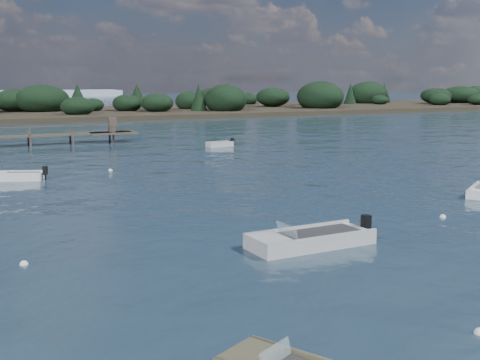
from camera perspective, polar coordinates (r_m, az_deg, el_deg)
ground at (r=78.22m, az=-16.91°, el=4.17°), size 400.00×400.00×0.00m
tender_far_grey_b at (r=61.20m, az=-1.94°, el=3.32°), size 3.09×1.40×1.04m
dinghy_mid_white_a at (r=25.03m, az=6.67°, el=-5.85°), size 5.71×2.18×1.33m
tender_far_white at (r=43.49m, az=-20.21°, el=0.20°), size 3.50×2.30×1.19m
buoy_a at (r=17.98m, az=21.75°, el=-13.36°), size 0.32×0.32×0.32m
buoy_b at (r=31.58m, az=18.66°, el=-3.38°), size 0.32×0.32×0.32m
buoy_c at (r=23.87m, az=-19.81°, el=-7.56°), size 0.32×0.32×0.32m
buoy_e at (r=46.08m, az=-12.19°, el=0.86°), size 0.32×0.32×0.32m
far_headland at (r=122.75m, az=-8.20°, el=7.21°), size 190.00×40.00×5.80m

